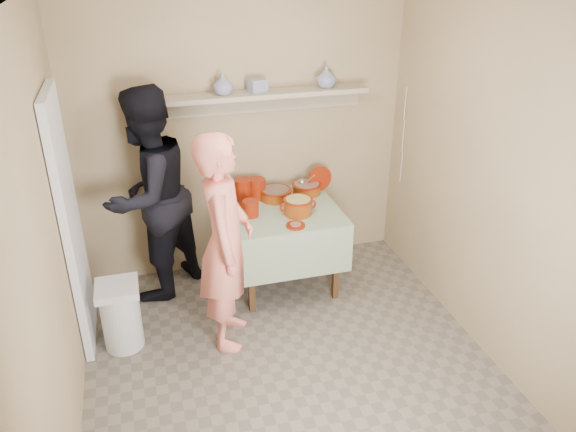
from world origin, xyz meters
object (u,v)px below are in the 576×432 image
object	(u,v)px
serving_table	(283,220)
cazuela_rice	(298,205)
person_helper	(149,196)
person_cook	(225,243)
trash_bin	(121,315)

from	to	relation	value
serving_table	cazuela_rice	bearing A→B (deg)	-56.91
serving_table	cazuela_rice	world-z (taller)	cazuela_rice
person_helper	cazuela_rice	xyz separation A→B (m)	(1.22, -0.34, -0.09)
person_cook	trash_bin	xyz separation A→B (m)	(-0.82, 0.12, -0.58)
person_cook	cazuela_rice	xyz separation A→B (m)	(0.72, 0.52, -0.02)
person_helper	trash_bin	distance (m)	1.04
person_cook	cazuela_rice	bearing A→B (deg)	-40.25
cazuela_rice	person_cook	bearing A→B (deg)	-144.47
serving_table	trash_bin	distance (m)	1.59
cazuela_rice	trash_bin	size ratio (longest dim) A/B	0.59
serving_table	cazuela_rice	size ratio (longest dim) A/B	2.95
trash_bin	cazuela_rice	bearing A→B (deg)	14.45
person_cook	cazuela_rice	distance (m)	0.89
person_helper	serving_table	size ratio (longest dim) A/B	1.93
person_cook	person_helper	xyz separation A→B (m)	(-0.50, 0.85, 0.08)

